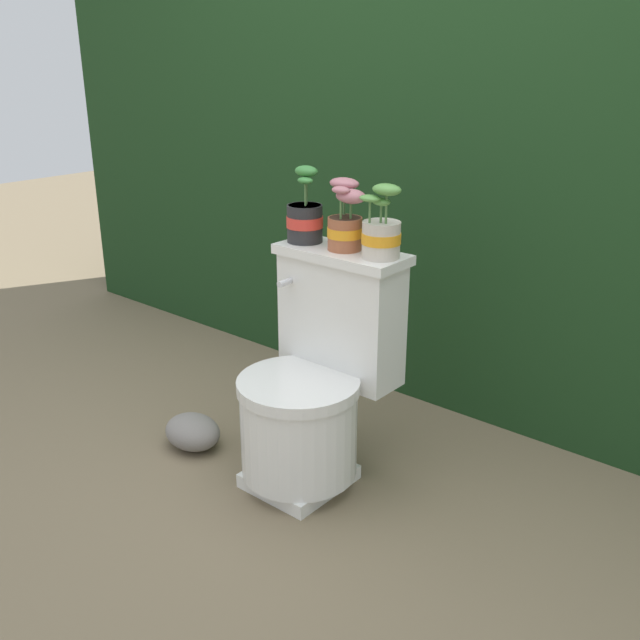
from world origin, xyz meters
TOP-DOWN VIEW (x-y plane):
  - ground_plane at (0.00, 0.00)m, footprint 12.00×12.00m
  - hedge_backdrop at (0.00, 1.05)m, footprint 4.32×0.66m
  - toilet at (-0.04, 0.06)m, footprint 0.42×0.48m
  - potted_plant_left at (-0.19, 0.19)m, footprint 0.12×0.12m
  - potted_plant_midleft at (-0.03, 0.20)m, footprint 0.15×0.12m
  - potted_plant_middle at (0.11, 0.19)m, footprint 0.12×0.12m
  - garden_stone at (-0.47, -0.08)m, footprint 0.21×0.17m

SIDE VIEW (x-z plane):
  - ground_plane at x=0.00m, z-range 0.00..0.00m
  - garden_stone at x=-0.47m, z-range 0.00..0.12m
  - toilet at x=-0.04m, z-range -0.05..0.67m
  - potted_plant_middle at x=0.11m, z-range 0.69..0.91m
  - potted_plant_left at x=-0.19m, z-range 0.68..0.92m
  - hedge_backdrop at x=0.00m, z-range 0.00..1.61m
  - potted_plant_midleft at x=-0.03m, z-range 0.71..0.92m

